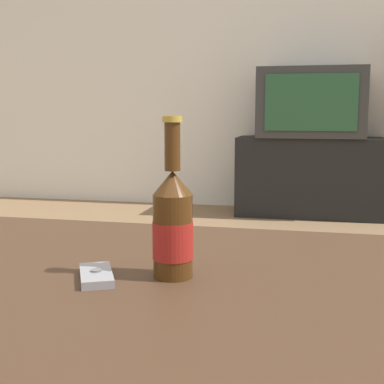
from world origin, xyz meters
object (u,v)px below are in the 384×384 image
at_px(tv_stand, 309,177).
at_px(beer_bottle, 173,224).
at_px(television, 311,103).
at_px(cell_phone, 96,275).

relative_size(tv_stand, beer_bottle, 3.46).
xyz_separation_m(tv_stand, beer_bottle, (-0.20, -2.73, 0.24)).
height_order(television, cell_phone, television).
height_order(beer_bottle, cell_phone, beer_bottle).
distance_m(tv_stand, cell_phone, 2.80).
relative_size(tv_stand, television, 1.38).
distance_m(beer_bottle, cell_phone, 0.15).
relative_size(television, beer_bottle, 2.50).
xyz_separation_m(television, beer_bottle, (-0.20, -2.73, -0.24)).
xyz_separation_m(tv_stand, cell_phone, (-0.32, -2.78, 0.15)).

